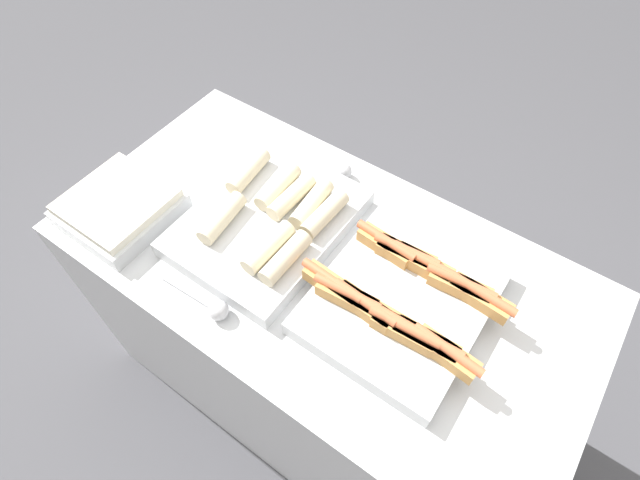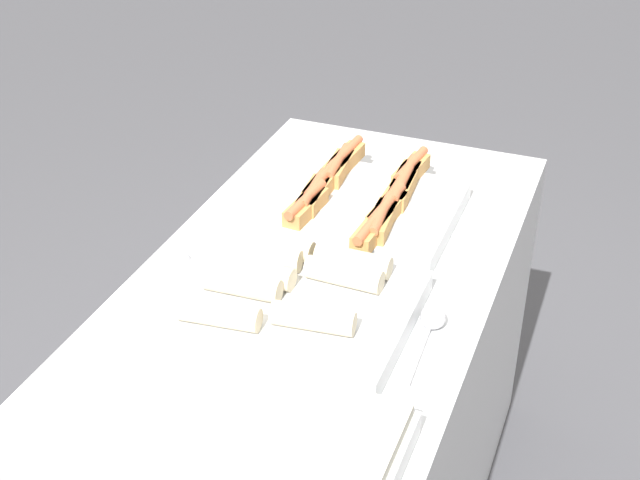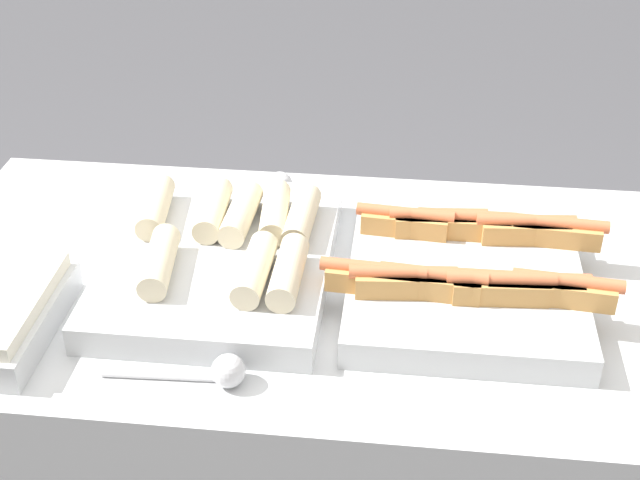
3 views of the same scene
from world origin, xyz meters
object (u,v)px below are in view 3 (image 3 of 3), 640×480
at_px(tray_wraps, 224,254).
at_px(serving_spoon_near, 220,372).
at_px(tray_hotdogs, 467,271).
at_px(serving_spoon_far, 275,185).

xyz_separation_m(tray_wraps, serving_spoon_near, (0.05, -0.28, -0.01)).
height_order(tray_hotdogs, serving_spoon_near, tray_hotdogs).
relative_size(tray_hotdogs, serving_spoon_far, 2.37).
bearing_deg(tray_wraps, serving_spoon_far, 80.56).
distance_m(tray_hotdogs, tray_wraps, 0.41).
height_order(serving_spoon_near, serving_spoon_far, same).
bearing_deg(serving_spoon_far, tray_wraps, -99.44).
height_order(tray_hotdogs, serving_spoon_far, tray_hotdogs).
bearing_deg(serving_spoon_near, tray_wraps, 100.37).
bearing_deg(serving_spoon_near, serving_spoon_far, 90.65).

